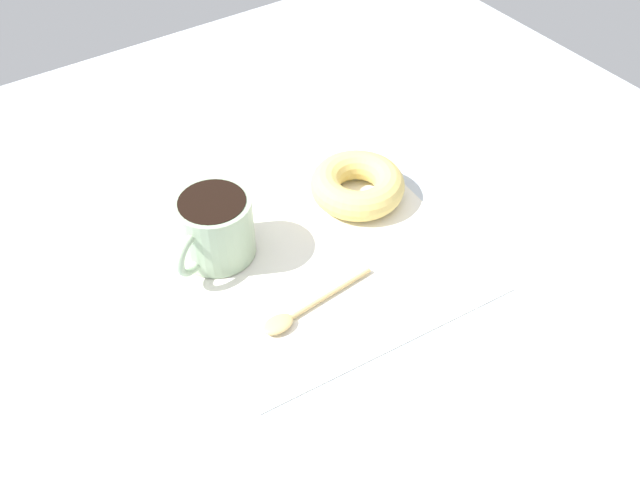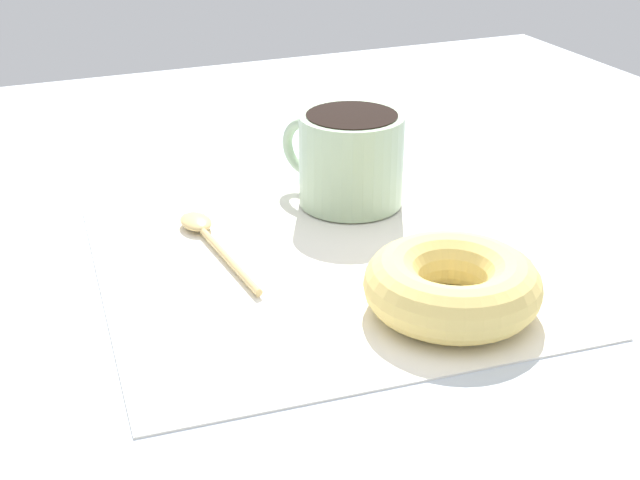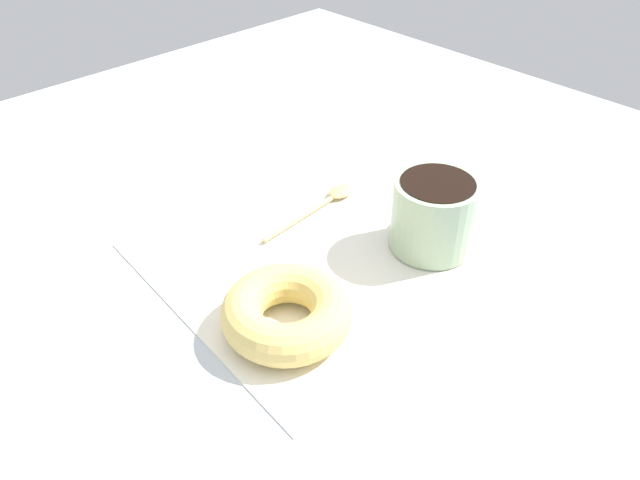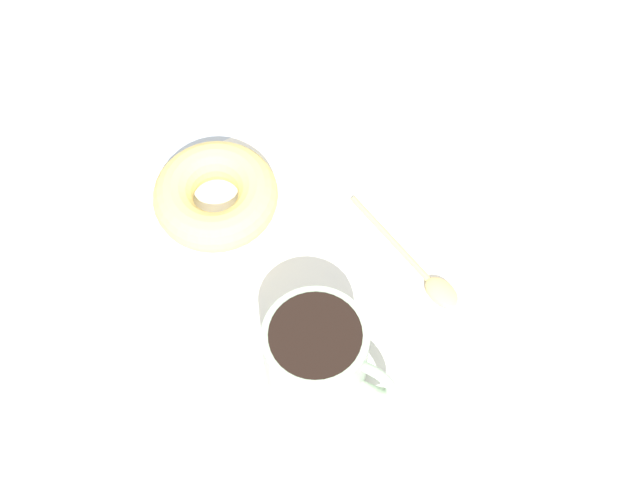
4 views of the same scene
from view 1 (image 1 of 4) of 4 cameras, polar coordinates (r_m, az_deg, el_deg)
ground_plane at (r=83.80cm, az=1.23°, el=-2.33°), size 120.00×120.00×2.00cm
napkin at (r=83.98cm, az=0.00°, el=-1.05°), size 33.92×33.92×0.30cm
coffee_cup at (r=81.92cm, az=-8.45°, el=1.04°), size 8.82×11.12×7.85cm
donut at (r=90.06cm, az=3.02°, el=4.43°), size 11.93×11.93×3.81cm
spoon at (r=77.08cm, az=-2.00°, el=-5.95°), size 2.68×14.78×0.90cm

